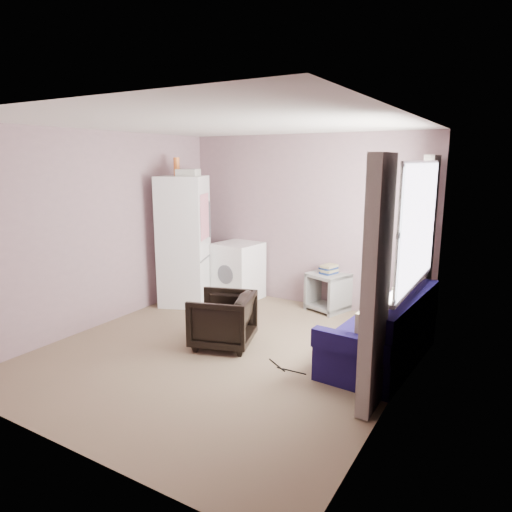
{
  "coord_description": "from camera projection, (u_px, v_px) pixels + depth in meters",
  "views": [
    {
      "loc": [
        2.77,
        -4.02,
        2.13
      ],
      "look_at": [
        0.05,
        0.6,
        1.0
      ],
      "focal_mm": 32.0,
      "sensor_mm": 36.0,
      "label": 1
    }
  ],
  "objects": [
    {
      "name": "room",
      "position": [
        226.0,
        243.0,
        4.94
      ],
      "size": [
        3.84,
        4.24,
        2.54
      ],
      "color": "#857057",
      "rests_on": "ground"
    },
    {
      "name": "armchair",
      "position": [
        223.0,
        317.0,
        5.29
      ],
      "size": [
        0.8,
        0.83,
        0.69
      ],
      "primitive_type": "imported",
      "rotation": [
        0.0,
        0.0,
        -1.26
      ],
      "color": "black",
      "rests_on": "ground"
    },
    {
      "name": "fridge",
      "position": [
        184.0,
        240.0,
        6.74
      ],
      "size": [
        0.86,
        0.85,
        2.17
      ],
      "rotation": [
        0.0,
        0.0,
        0.39
      ],
      "color": "white",
      "rests_on": "ground"
    },
    {
      "name": "washing_machine",
      "position": [
        238.0,
        270.0,
        7.09
      ],
      "size": [
        0.68,
        0.68,
        0.88
      ],
      "rotation": [
        0.0,
        0.0,
        -0.1
      ],
      "color": "white",
      "rests_on": "ground"
    },
    {
      "name": "side_table",
      "position": [
        328.0,
        289.0,
        6.55
      ],
      "size": [
        0.63,
        0.63,
        0.67
      ],
      "rotation": [
        0.0,
        0.0,
        -0.33
      ],
      "color": "gray",
      "rests_on": "ground"
    },
    {
      "name": "sofa",
      "position": [
        384.0,
        337.0,
        4.87
      ],
      "size": [
        0.89,
        1.76,
        0.77
      ],
      "rotation": [
        0.0,
        0.0,
        -0.07
      ],
      "color": "#150F46",
      "rests_on": "ground"
    },
    {
      "name": "window_dressing",
      "position": [
        406.0,
        262.0,
        4.68
      ],
      "size": [
        0.17,
        2.62,
        2.18
      ],
      "color": "white",
      "rests_on": "ground"
    },
    {
      "name": "floor_cables",
      "position": [
        284.0,
        368.0,
        4.76
      ],
      "size": [
        0.5,
        0.19,
        0.01
      ],
      "rotation": [
        0.0,
        0.0,
        -0.23
      ],
      "color": "black",
      "rests_on": "ground"
    }
  ]
}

